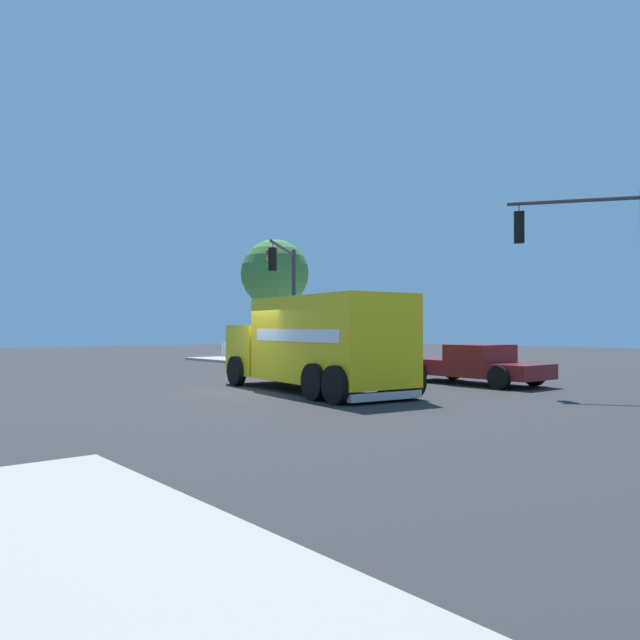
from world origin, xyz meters
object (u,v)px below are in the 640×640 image
(pickup_maroon, at_px, (475,363))
(traffic_light_primary, at_px, (287,286))
(delivery_truck, at_px, (316,343))
(pedestrian_crossing, at_px, (241,343))
(pedestrian_near_corner, at_px, (329,342))
(traffic_light_secondary, at_px, (599,261))
(shade_tree_near, at_px, (275,274))

(pickup_maroon, bearing_deg, traffic_light_primary, -84.63)
(delivery_truck, relative_size, pedestrian_crossing, 4.95)
(traffic_light_primary, distance_m, pickup_maroon, 10.35)
(traffic_light_primary, height_order, pedestrian_near_corner, traffic_light_primary)
(traffic_light_secondary, height_order, pedestrian_crossing, traffic_light_secondary)
(delivery_truck, height_order, traffic_light_secondary, traffic_light_secondary)
(delivery_truck, xyz_separation_m, shade_tree_near, (-11.05, -17.78, 3.96))
(pedestrian_near_corner, bearing_deg, delivery_truck, 48.54)
(pedestrian_near_corner, distance_m, shade_tree_near, 5.75)
(delivery_truck, relative_size, pickup_maroon, 1.51)
(delivery_truck, bearing_deg, pedestrian_crossing, -115.29)
(delivery_truck, xyz_separation_m, pedestrian_crossing, (-8.07, -17.08, -0.46))
(traffic_light_primary, distance_m, pedestrian_crossing, 9.74)
(delivery_truck, height_order, pedestrian_near_corner, delivery_truck)
(pedestrian_crossing, bearing_deg, delivery_truck, 64.71)
(traffic_light_secondary, xyz_separation_m, pedestrian_crossing, (-2.12, -22.96, -2.88))
(shade_tree_near, bearing_deg, traffic_light_secondary, 77.85)
(traffic_light_secondary, distance_m, pedestrian_near_corner, 23.91)
(pedestrian_crossing, distance_m, shade_tree_near, 5.37)
(shade_tree_near, bearing_deg, pedestrian_near_corner, 156.15)
(pedestrian_crossing, bearing_deg, pickup_maroon, 83.37)
(traffic_light_primary, xyz_separation_m, shade_tree_near, (-6.06, -9.48, 1.54))
(pedestrian_near_corner, bearing_deg, traffic_light_primary, 40.35)
(traffic_light_secondary, height_order, shade_tree_near, shade_tree_near)
(delivery_truck, xyz_separation_m, traffic_light_primary, (-4.99, -8.30, 2.41))
(pickup_maroon, distance_m, pedestrian_near_corner, 19.72)
(traffic_light_primary, bearing_deg, pedestrian_crossing, -109.34)
(pickup_maroon, height_order, pedestrian_near_corner, pedestrian_near_corner)
(pedestrian_crossing, relative_size, shade_tree_near, 0.21)
(pickup_maroon, bearing_deg, pedestrian_near_corner, -115.50)
(traffic_light_secondary, relative_size, shade_tree_near, 0.80)
(delivery_truck, height_order, pickup_maroon, delivery_truck)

